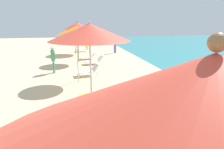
{
  "coord_description": "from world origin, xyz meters",
  "views": [
    {
      "loc": [
        -0.61,
        7.93,
        2.91
      ],
      "look_at": [
        0.85,
        15.01,
        0.88
      ],
      "focal_mm": 30.2,
      "sensor_mm": 36.0,
      "label": 1
    }
  ],
  "objects_px": {
    "person_walking_mid": "(115,42)",
    "umbrella_fourth": "(89,32)",
    "lounger_fourth_inland": "(131,120)",
    "lounger_fourth_shoreside": "(101,94)",
    "umbrella_farthest": "(74,30)",
    "lounger_fifth_shoreside": "(88,70)",
    "person_walking_near": "(53,57)",
    "lounger_farthest_shoreside": "(83,48)",
    "lounger_sixth_shoreside": "(88,56)",
    "lounger_sixth_inland": "(94,60)",
    "umbrella_fifth": "(76,31)",
    "umbrella_sixth": "(77,26)",
    "beach_ball": "(87,47)",
    "umbrella_third": "(205,129)"
  },
  "relations": [
    {
      "from": "umbrella_third",
      "to": "lounger_fifth_shoreside",
      "type": "relative_size",
      "value": 2.28
    },
    {
      "from": "lounger_fourth_shoreside",
      "to": "umbrella_farthest",
      "type": "relative_size",
      "value": 0.65
    },
    {
      "from": "lounger_fourth_inland",
      "to": "person_walking_mid",
      "type": "distance_m",
      "value": 13.53
    },
    {
      "from": "umbrella_fifth",
      "to": "umbrella_sixth",
      "type": "distance_m",
      "value": 4.76
    },
    {
      "from": "umbrella_fourth",
      "to": "lounger_sixth_inland",
      "type": "xyz_separation_m",
      "value": [
        0.92,
        7.68,
        -2.36
      ]
    },
    {
      "from": "umbrella_fifth",
      "to": "lounger_sixth_shoreside",
      "type": "height_order",
      "value": "umbrella_fifth"
    },
    {
      "from": "umbrella_farthest",
      "to": "beach_ball",
      "type": "height_order",
      "value": "umbrella_farthest"
    },
    {
      "from": "lounger_sixth_inland",
      "to": "beach_ball",
      "type": "xyz_separation_m",
      "value": [
        0.09,
        7.75,
        -0.08
      ]
    },
    {
      "from": "lounger_fourth_inland",
      "to": "umbrella_farthest",
      "type": "xyz_separation_m",
      "value": [
        -1.25,
        13.51,
        1.87
      ]
    },
    {
      "from": "lounger_fourth_inland",
      "to": "lounger_fifth_shoreside",
      "type": "distance_m",
      "value": 5.83
    },
    {
      "from": "umbrella_fifth",
      "to": "lounger_fourth_inland",
      "type": "bearing_deg",
      "value": -75.53
    },
    {
      "from": "umbrella_fourth",
      "to": "lounger_fourth_shoreside",
      "type": "height_order",
      "value": "umbrella_fourth"
    },
    {
      "from": "lounger_fifth_shoreside",
      "to": "person_walking_near",
      "type": "xyz_separation_m",
      "value": [
        -1.92,
        1.05,
        0.61
      ]
    },
    {
      "from": "umbrella_fifth",
      "to": "umbrella_farthest",
      "type": "bearing_deg",
      "value": 90.02
    },
    {
      "from": "umbrella_fourth",
      "to": "lounger_fourth_inland",
      "type": "relative_size",
      "value": 2.1
    },
    {
      "from": "lounger_fourth_inland",
      "to": "lounger_sixth_inland",
      "type": "height_order",
      "value": "lounger_fourth_inland"
    },
    {
      "from": "person_walking_near",
      "to": "beach_ball",
      "type": "height_order",
      "value": "person_walking_near"
    },
    {
      "from": "umbrella_farthest",
      "to": "lounger_farthest_shoreside",
      "type": "height_order",
      "value": "umbrella_farthest"
    },
    {
      "from": "umbrella_fourth",
      "to": "lounger_sixth_inland",
      "type": "relative_size",
      "value": 2.07
    },
    {
      "from": "umbrella_farthest",
      "to": "beach_ball",
      "type": "xyz_separation_m",
      "value": [
        1.3,
        2.93,
        -2.01
      ]
    },
    {
      "from": "lounger_fourth_inland",
      "to": "lounger_sixth_shoreside",
      "type": "distance_m",
      "value": 10.64
    },
    {
      "from": "person_walking_mid",
      "to": "umbrella_fourth",
      "type": "bearing_deg",
      "value": -39.13
    },
    {
      "from": "lounger_fourth_shoreside",
      "to": "umbrella_farthest",
      "type": "height_order",
      "value": "umbrella_farthest"
    },
    {
      "from": "lounger_fourth_inland",
      "to": "umbrella_farthest",
      "type": "distance_m",
      "value": 13.7
    },
    {
      "from": "lounger_fourth_inland",
      "to": "umbrella_farthest",
      "type": "relative_size",
      "value": 0.56
    },
    {
      "from": "lounger_fourth_inland",
      "to": "person_walking_near",
      "type": "height_order",
      "value": "person_walking_near"
    },
    {
      "from": "person_walking_near",
      "to": "lounger_farthest_shoreside",
      "type": "bearing_deg",
      "value": 66.34
    },
    {
      "from": "umbrella_farthest",
      "to": "person_walking_near",
      "type": "relative_size",
      "value": 1.64
    },
    {
      "from": "beach_ball",
      "to": "lounger_fifth_shoreside",
      "type": "bearing_deg",
      "value": -93.95
    },
    {
      "from": "lounger_sixth_shoreside",
      "to": "person_walking_near",
      "type": "bearing_deg",
      "value": 49.62
    },
    {
      "from": "lounger_fourth_shoreside",
      "to": "lounger_fourth_inland",
      "type": "xyz_separation_m",
      "value": [
        0.49,
        -2.19,
        0.05
      ]
    },
    {
      "from": "umbrella_third",
      "to": "umbrella_fourth",
      "type": "bearing_deg",
      "value": 89.44
    },
    {
      "from": "lounger_sixth_shoreside",
      "to": "umbrella_farthest",
      "type": "xyz_separation_m",
      "value": [
        -0.94,
        2.87,
        1.96
      ]
    },
    {
      "from": "lounger_fourth_inland",
      "to": "lounger_sixth_shoreside",
      "type": "bearing_deg",
      "value": -86.99
    },
    {
      "from": "lounger_sixth_inland",
      "to": "umbrella_sixth",
      "type": "bearing_deg",
      "value": -49.38
    },
    {
      "from": "umbrella_third",
      "to": "lounger_sixth_inland",
      "type": "height_order",
      "value": "umbrella_third"
    },
    {
      "from": "lounger_sixth_shoreside",
      "to": "lounger_fourth_inland",
      "type": "bearing_deg",
      "value": 82.5
    },
    {
      "from": "lounger_sixth_inland",
      "to": "umbrella_fourth",
      "type": "bearing_deg",
      "value": 75.37
    },
    {
      "from": "umbrella_fourth",
      "to": "lounger_fourth_inland",
      "type": "height_order",
      "value": "umbrella_fourth"
    },
    {
      "from": "umbrella_fifth",
      "to": "umbrella_farthest",
      "type": "height_order",
      "value": "umbrella_fifth"
    },
    {
      "from": "umbrella_third",
      "to": "lounger_fourth_inland",
      "type": "xyz_separation_m",
      "value": [
        1.01,
        3.91,
        -2.24
      ]
    },
    {
      "from": "lounger_farthest_shoreside",
      "to": "lounger_fifth_shoreside",
      "type": "bearing_deg",
      "value": 91.76
    },
    {
      "from": "lounger_fourth_inland",
      "to": "lounger_farthest_shoreside",
      "type": "height_order",
      "value": "lounger_fourth_inland"
    },
    {
      "from": "umbrella_fifth",
      "to": "lounger_fifth_shoreside",
      "type": "height_order",
      "value": "umbrella_fifth"
    },
    {
      "from": "lounger_fourth_shoreside",
      "to": "lounger_sixth_shoreside",
      "type": "xyz_separation_m",
      "value": [
        0.17,
        8.45,
        -0.04
      ]
    },
    {
      "from": "umbrella_fifth",
      "to": "umbrella_third",
      "type": "bearing_deg",
      "value": -88.44
    },
    {
      "from": "lounger_fourth_shoreside",
      "to": "person_walking_near",
      "type": "xyz_separation_m",
      "value": [
        -2.13,
        4.65,
        0.64
      ]
    },
    {
      "from": "lounger_fifth_shoreside",
      "to": "lounger_fourth_shoreside",
      "type": "bearing_deg",
      "value": 82.61
    },
    {
      "from": "lounger_fifth_shoreside",
      "to": "person_walking_mid",
      "type": "xyz_separation_m",
      "value": [
        3.2,
        7.49,
        0.72
      ]
    },
    {
      "from": "lounger_fourth_shoreside",
      "to": "umbrella_farthest",
      "type": "bearing_deg",
      "value": -88.47
    }
  ]
}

